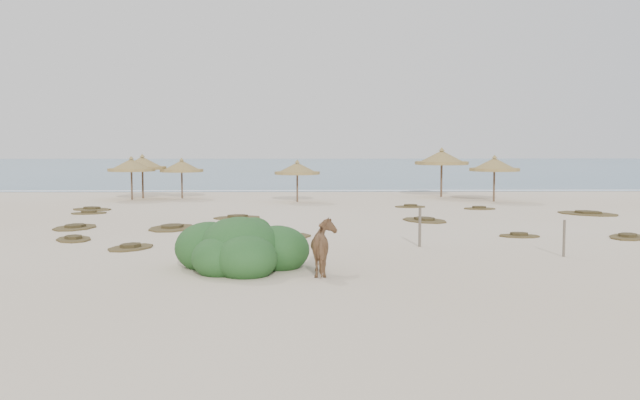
% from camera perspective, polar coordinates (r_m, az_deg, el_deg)
% --- Properties ---
extents(ground, '(160.00, 160.00, 0.00)m').
position_cam_1_polar(ground, '(25.17, 2.10, -3.31)').
color(ground, beige).
rests_on(ground, ground).
extents(ocean, '(200.00, 100.00, 0.01)m').
position_cam_1_polar(ocean, '(99.96, -0.36, 2.66)').
color(ocean, '#275C76').
rests_on(ocean, ground).
extents(foam_line, '(70.00, 0.60, 0.01)m').
position_cam_1_polar(foam_line, '(51.03, 0.43, 0.74)').
color(foam_line, white).
rests_on(foam_line, ground).
extents(palapa_0, '(3.12, 3.12, 2.66)m').
position_cam_1_polar(palapa_0, '(44.47, -14.86, 2.67)').
color(palapa_0, brown).
rests_on(palapa_0, ground).
extents(palapa_1, '(3.49, 3.49, 2.77)m').
position_cam_1_polar(palapa_1, '(45.49, -14.03, 2.83)').
color(palapa_1, brown).
rests_on(palapa_1, ground).
extents(palapa_2, '(3.34, 3.34, 2.53)m').
position_cam_1_polar(palapa_2, '(44.86, -11.01, 2.63)').
color(palapa_2, brown).
rests_on(palapa_2, ground).
extents(palapa_3, '(3.10, 3.10, 2.47)m').
position_cam_1_polar(palapa_3, '(41.47, -1.84, 2.49)').
color(palapa_3, brown).
rests_on(palapa_3, ground).
extents(palapa_4, '(4.43, 4.43, 3.16)m').
position_cam_1_polar(palapa_4, '(45.87, 9.71, 3.30)').
color(palapa_4, brown).
rests_on(palapa_4, ground).
extents(palapa_5, '(3.63, 3.63, 2.75)m').
position_cam_1_polar(palapa_5, '(42.99, 13.78, 2.72)').
color(palapa_5, brown).
rests_on(palapa_5, ground).
extents(horse, '(0.87, 1.75, 1.44)m').
position_cam_1_polar(horse, '(18.77, 0.45, -3.81)').
color(horse, brown).
rests_on(horse, ground).
extents(fence_post_near, '(0.12, 0.12, 1.31)m').
position_cam_1_polar(fence_post_near, '(23.99, 7.99, -2.18)').
color(fence_post_near, brown).
rests_on(fence_post_near, ground).
extents(fence_post_far, '(0.09, 0.09, 1.13)m').
position_cam_1_polar(fence_post_far, '(22.95, 18.94, -2.92)').
color(fence_post_far, brown).
rests_on(fence_post_far, ground).
extents(bush, '(3.76, 3.31, 1.68)m').
position_cam_1_polar(bush, '(19.64, -6.36, -3.97)').
color(bush, '#285323').
rests_on(bush, ground).
extents(scrub_0, '(1.76, 2.14, 0.16)m').
position_cam_1_polar(scrub_0, '(26.90, -19.11, -2.94)').
color(scrub_0, brown).
rests_on(scrub_0, ground).
extents(scrub_1, '(2.13, 2.91, 0.16)m').
position_cam_1_polar(scrub_1, '(29.34, -11.76, -2.17)').
color(scrub_1, brown).
rests_on(scrub_1, ground).
extents(scrub_2, '(1.55, 2.00, 0.16)m').
position_cam_1_polar(scrub_2, '(29.83, -6.70, -1.99)').
color(scrub_2, brown).
rests_on(scrub_2, ground).
extents(scrub_3, '(2.52, 2.96, 0.16)m').
position_cam_1_polar(scrub_3, '(31.84, 8.35, -1.59)').
color(scrub_3, brown).
rests_on(scrub_3, ground).
extents(scrub_4, '(2.09, 2.32, 0.16)m').
position_cam_1_polar(scrub_4, '(28.30, 23.41, -2.70)').
color(scrub_4, brown).
rests_on(scrub_4, ground).
extents(scrub_5, '(3.47, 3.47, 0.16)m').
position_cam_1_polar(scrub_5, '(36.80, 20.63, -1.00)').
color(scrub_5, brown).
rests_on(scrub_5, ground).
extents(scrub_6, '(2.46, 1.98, 0.16)m').
position_cam_1_polar(scrub_6, '(38.50, -17.79, -0.69)').
color(scrub_6, brown).
rests_on(scrub_6, ground).
extents(scrub_7, '(1.72, 1.17, 0.16)m').
position_cam_1_polar(scrub_7, '(38.48, 7.24, -0.50)').
color(scrub_7, brown).
rests_on(scrub_7, ground).
extents(scrub_8, '(1.95, 1.57, 0.16)m').
position_cam_1_polar(scrub_8, '(36.52, -18.00, -0.97)').
color(scrub_8, brown).
rests_on(scrub_8, ground).
extents(scrub_9, '(3.32, 3.22, 0.16)m').
position_cam_1_polar(scrub_9, '(25.98, -3.40, -2.95)').
color(scrub_9, brown).
rests_on(scrub_9, ground).
extents(scrub_10, '(1.73, 1.20, 0.16)m').
position_cam_1_polar(scrub_10, '(37.98, 12.63, -0.65)').
color(scrub_10, brown).
rests_on(scrub_10, ground).
extents(scrub_11, '(1.86, 2.17, 0.16)m').
position_cam_1_polar(scrub_11, '(24.21, -14.90, -3.66)').
color(scrub_11, brown).
rests_on(scrub_11, ground).
extents(scrub_12, '(1.61, 1.17, 0.16)m').
position_cam_1_polar(scrub_12, '(27.32, 15.65, -2.74)').
color(scrub_12, brown).
rests_on(scrub_12, ground).
extents(scrub_13, '(2.58, 2.12, 0.16)m').
position_cam_1_polar(scrub_13, '(32.86, -6.63, -1.38)').
color(scrub_13, brown).
rests_on(scrub_13, ground).
extents(scrub_15, '(1.90, 2.58, 0.16)m').
position_cam_1_polar(scrub_15, '(30.52, -19.00, -2.06)').
color(scrub_15, brown).
rests_on(scrub_15, ground).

